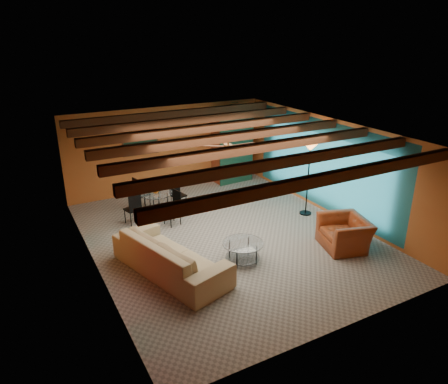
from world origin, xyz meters
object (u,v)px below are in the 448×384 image
armchair (344,233)px  dining_table (156,200)px  floor_lamp (308,179)px  potted_plant (232,109)px  sofa (171,255)px  armoire (232,149)px  coffee_table (243,252)px  vase (155,181)px

armchair → dining_table: (-3.33, 3.88, 0.10)m
floor_lamp → potted_plant: potted_plant is taller
sofa → armoire: armoire is taller
coffee_table → dining_table: 3.41m
coffee_table → potted_plant: size_ratio=1.79×
coffee_table → floor_lamp: floor_lamp is taller
armoire → potted_plant: bearing=0.0°
dining_table → potted_plant: 4.21m
armchair → sofa: bearing=-86.9°
dining_table → potted_plant: size_ratio=3.54×
sofa → vase: bearing=-30.6°
sofa → coffee_table: bearing=-118.4°
vase → dining_table: bearing=0.0°
dining_table → floor_lamp: size_ratio=0.88×
dining_table → potted_plant: (3.33, 1.61, 2.00)m
sofa → dining_table: 3.05m
dining_table → potted_plant: potted_plant is taller
coffee_table → floor_lamp: (2.93, 1.41, 0.81)m
armchair → vase: bearing=-123.5°
sofa → floor_lamp: (4.53, 1.07, 0.63)m
dining_table → vase: (0.00, 0.00, 0.57)m
sofa → coffee_table: sofa is taller
sofa → coffee_table: (1.60, -0.34, -0.18)m
armoire → sofa: bearing=-135.2°
armoire → floor_lamp: bearing=-86.1°
sofa → vase: (0.75, 2.96, 0.62)m
dining_table → floor_lamp: floor_lamp is taller
coffee_table → dining_table: (-0.85, 3.29, 0.24)m
floor_lamp → vase: floor_lamp is taller
coffee_table → vase: (-0.85, 3.29, 0.80)m
sofa → coffee_table: 1.64m
floor_lamp → potted_plant: size_ratio=4.05×
armoire → dining_table: bearing=-157.6°
sofa → armchair: sofa is taller
potted_plant → vase: (-3.33, -1.61, -1.44)m
dining_table → floor_lamp: (3.78, -1.88, 0.57)m
potted_plant → sofa: bearing=-131.7°
floor_lamp → dining_table: bearing=153.5°
dining_table → potted_plant: bearing=25.9°
sofa → dining_table: size_ratio=1.56×
vase → floor_lamp: bearing=-26.5°
potted_plant → floor_lamp: bearing=-82.7°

